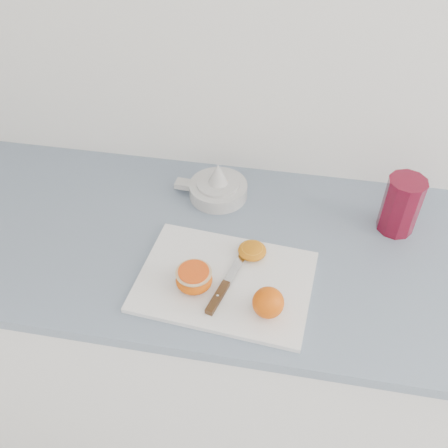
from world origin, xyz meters
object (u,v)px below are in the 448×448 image
half_orange (194,279)px  citrus_juicer (218,187)px  counter (287,351)px  cutting_board (225,281)px  red_tumbler (400,207)px

half_orange → citrus_juicer: citrus_juicer is taller
counter → cutting_board: size_ratio=6.49×
half_orange → red_tumbler: size_ratio=0.54×
counter → red_tumbler: bearing=28.2°
counter → citrus_juicer: (-0.24, 0.16, 0.47)m
counter → citrus_juicer: size_ratio=12.61×
red_tumbler → cutting_board: bearing=-146.9°
cutting_board → half_orange: bearing=-154.1°
red_tumbler → counter: bearing=-151.8°
half_orange → citrus_juicer: bearing=91.7°
red_tumbler → half_orange: bearing=-147.9°
cutting_board → red_tumbler: (0.39, 0.25, 0.06)m
citrus_juicer → red_tumbler: bearing=-5.5°
counter → half_orange: size_ratio=30.75×
counter → half_orange: half_orange is taller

